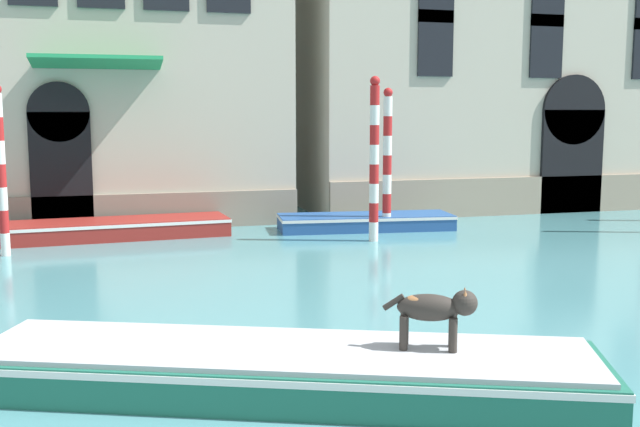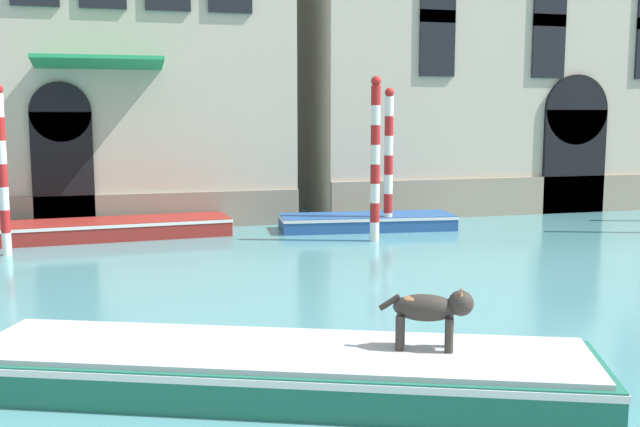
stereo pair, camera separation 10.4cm
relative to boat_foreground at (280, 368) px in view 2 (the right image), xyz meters
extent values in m
cube|color=gray|center=(-1.98, 13.15, 0.23)|extent=(10.79, 0.16, 1.04)
cube|color=black|center=(-3.20, 13.14, 1.37)|extent=(1.62, 0.14, 3.32)
cylinder|color=black|center=(-3.20, 13.14, 3.03)|extent=(1.62, 0.14, 1.62)
cube|color=#1E8C51|center=(-2.14, 12.50, 4.33)|extent=(3.34, 1.40, 0.29)
cube|color=#BCB29E|center=(11.66, 16.20, 5.99)|extent=(14.43, 6.00, 12.56)
cube|color=gray|center=(11.66, 13.15, 0.32)|extent=(14.43, 0.16, 1.22)
cube|color=black|center=(12.77, 13.14, 1.41)|extent=(2.27, 0.14, 3.39)
cylinder|color=black|center=(12.77, 13.14, 3.10)|extent=(2.27, 0.14, 2.27)
cube|color=black|center=(7.81, 13.16, 5.11)|extent=(1.15, 0.10, 2.00)
cube|color=black|center=(11.66, 13.16, 5.11)|extent=(1.15, 0.10, 2.00)
cube|color=#1E6651|center=(0.00, 0.00, -0.05)|extent=(7.60, 4.47, 0.48)
cube|color=white|center=(0.00, 0.00, 0.13)|extent=(7.64, 4.51, 0.08)
cube|color=#B2B7BC|center=(0.00, 0.00, 0.22)|extent=(7.34, 4.25, 0.06)
cylinder|color=#332D28|center=(1.95, -0.50, 0.46)|extent=(0.10, 0.10, 0.40)
cylinder|color=#332D28|center=(1.85, -0.70, 0.46)|extent=(0.10, 0.10, 0.40)
cylinder|color=#332D28|center=(1.43, -0.26, 0.46)|extent=(0.10, 0.10, 0.40)
cylinder|color=#332D28|center=(1.34, -0.46, 0.46)|extent=(0.10, 0.10, 0.40)
ellipsoid|color=#332D28|center=(1.64, -0.48, 0.75)|extent=(0.82, 0.61, 0.32)
ellipsoid|color=#AD7042|center=(1.54, -0.43, 0.83)|extent=(0.39, 0.34, 0.11)
sphere|color=#332D28|center=(2.02, -0.65, 0.82)|extent=(0.30, 0.30, 0.30)
cone|color=#AD7042|center=(2.05, -0.58, 0.93)|extent=(0.09, 0.09, 0.12)
cone|color=#AD7042|center=(1.98, -0.73, 0.93)|extent=(0.09, 0.09, 0.12)
cylinder|color=#332D28|center=(1.27, -0.31, 0.79)|extent=(0.27, 0.18, 0.22)
cube|color=maroon|center=(-2.05, 11.97, -0.05)|extent=(6.43, 2.06, 0.48)
cube|color=white|center=(-2.05, 11.97, 0.13)|extent=(6.46, 2.09, 0.08)
cube|color=#9EA3A8|center=(-2.05, 11.97, -0.07)|extent=(3.56, 1.46, 0.43)
cube|color=#234C8C|center=(5.03, 11.54, -0.08)|extent=(5.04, 2.02, 0.43)
cube|color=white|center=(5.03, 11.54, 0.08)|extent=(5.07, 2.06, 0.08)
cube|color=#B2B7BC|center=(5.03, 11.54, -0.10)|extent=(2.81, 1.41, 0.38)
cylinder|color=white|center=(5.46, 10.98, -0.02)|extent=(0.24, 0.24, 0.53)
cylinder|color=#B21E1E|center=(5.46, 10.98, 0.51)|extent=(0.24, 0.24, 0.53)
cylinder|color=white|center=(5.46, 10.98, 1.05)|extent=(0.24, 0.24, 0.53)
cylinder|color=#B21E1E|center=(5.46, 10.98, 1.58)|extent=(0.24, 0.24, 0.53)
cylinder|color=white|center=(5.46, 10.98, 2.11)|extent=(0.24, 0.24, 0.53)
cylinder|color=#B21E1E|center=(5.46, 10.98, 2.65)|extent=(0.24, 0.24, 0.53)
cylinder|color=white|center=(5.46, 10.98, 3.18)|extent=(0.24, 0.24, 0.53)
sphere|color=#B21E1E|center=(5.46, 10.98, 3.55)|extent=(0.25, 0.25, 0.25)
cylinder|color=white|center=(-4.31, 10.07, -0.02)|extent=(0.21, 0.21, 0.53)
cylinder|color=#B21E1E|center=(-4.31, 10.07, 0.51)|extent=(0.21, 0.21, 0.53)
cylinder|color=white|center=(-4.31, 10.07, 1.04)|extent=(0.21, 0.21, 0.53)
cylinder|color=#B21E1E|center=(-4.31, 10.07, 1.58)|extent=(0.21, 0.21, 0.53)
cylinder|color=white|center=(-4.31, 10.07, 2.11)|extent=(0.21, 0.21, 0.53)
cylinder|color=#B21E1E|center=(-4.31, 10.07, 2.64)|extent=(0.21, 0.21, 0.53)
cylinder|color=white|center=(4.60, 9.65, -0.04)|extent=(0.24, 0.24, 0.50)
cylinder|color=#B21E1E|center=(4.60, 9.65, 0.46)|extent=(0.24, 0.24, 0.50)
cylinder|color=white|center=(4.60, 9.65, 0.96)|extent=(0.24, 0.24, 0.50)
cylinder|color=#B21E1E|center=(4.60, 9.65, 1.45)|extent=(0.24, 0.24, 0.50)
cylinder|color=white|center=(4.60, 9.65, 1.95)|extent=(0.24, 0.24, 0.50)
cylinder|color=#B21E1E|center=(4.60, 9.65, 2.45)|extent=(0.24, 0.24, 0.50)
cylinder|color=white|center=(4.60, 9.65, 2.95)|extent=(0.24, 0.24, 0.50)
cylinder|color=#B21E1E|center=(4.60, 9.65, 3.44)|extent=(0.24, 0.24, 0.50)
sphere|color=#B21E1E|center=(4.60, 9.65, 3.80)|extent=(0.25, 0.25, 0.25)
camera|label=1|loc=(-1.90, -8.36, 3.02)|focal=42.00mm
camera|label=2|loc=(-1.80, -8.39, 3.02)|focal=42.00mm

